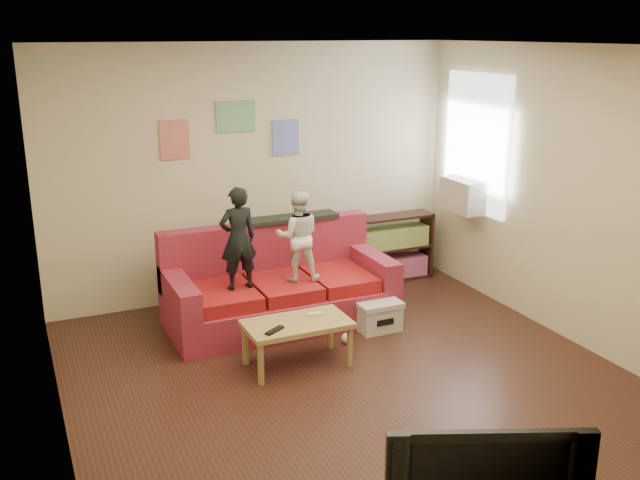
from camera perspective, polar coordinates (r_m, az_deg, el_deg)
name	(u,v)px	position (r m, az deg, el deg)	size (l,w,h in m)	color
room_shell	(363,229)	(5.43, 3.44, 0.86)	(4.52, 5.02, 2.72)	#3C2117
sofa	(278,289)	(7.13, -3.38, -3.94)	(2.21, 1.02, 0.97)	maroon
child_a	(238,239)	(6.64, -6.58, 0.12)	(0.36, 0.23, 0.98)	black
child_b	(298,236)	(6.85, -1.78, 0.32)	(0.43, 0.33, 0.88)	white
coffee_table	(297,328)	(6.17, -1.84, -7.04)	(0.90, 0.50, 0.41)	tan
remote	(275,330)	(5.96, -3.65, -7.23)	(0.20, 0.05, 0.02)	black
game_controller	(316,314)	(6.26, -0.32, -5.96)	(0.14, 0.04, 0.03)	silver
bookshelf	(392,251)	(8.32, 5.76, -0.87)	(0.96, 0.29, 0.77)	black
window	(476,143)	(7.90, 12.38, 7.57)	(0.04, 1.08, 1.48)	white
ac_unit	(464,195)	(7.94, 11.44, 3.54)	(0.28, 0.55, 0.35)	#B7B2A3
artwork_left	(175,140)	(7.37, -11.56, 7.86)	(0.30, 0.01, 0.40)	#D87266
artwork_center	(236,117)	(7.51, -6.75, 9.77)	(0.42, 0.01, 0.32)	#72B27F
artwork_right	(286,138)	(7.72, -2.76, 8.18)	(0.30, 0.01, 0.38)	#727FCC
file_box	(378,315)	(6.98, 4.63, -5.99)	(0.43, 0.32, 0.29)	silver
television	(484,472)	(3.68, 12.97, -17.65)	(0.98, 0.13, 0.56)	black
tissue	(347,338)	(6.71, 2.14, -7.86)	(0.10, 0.10, 0.10)	white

